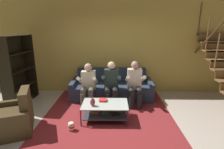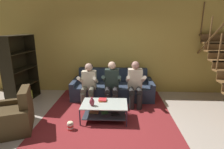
# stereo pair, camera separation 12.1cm
# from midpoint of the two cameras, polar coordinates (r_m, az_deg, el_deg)

# --- Properties ---
(ground) EXTENTS (16.80, 16.80, 0.00)m
(ground) POSITION_cam_midpoint_polar(r_m,az_deg,el_deg) (3.75, -3.63, -18.43)
(ground) COLOR #BEB0A1
(back_partition) EXTENTS (8.40, 0.12, 2.90)m
(back_partition) POSITION_cam_midpoint_polar(r_m,az_deg,el_deg) (5.61, -1.97, 8.83)
(back_partition) COLOR gold
(back_partition) RESTS_ON ground
(couch) EXTENTS (2.39, 0.91, 0.84)m
(couch) POSITION_cam_midpoint_polar(r_m,az_deg,el_deg) (5.33, -0.76, -4.51)
(couch) COLOR #2A3548
(couch) RESTS_ON ground
(person_seated_left) EXTENTS (0.50, 0.58, 1.13)m
(person_seated_left) POSITION_cam_midpoint_polar(r_m,az_deg,el_deg) (4.76, -8.55, -2.77)
(person_seated_left) COLOR #5A5748
(person_seated_left) RESTS_ON ground
(person_seated_middle) EXTENTS (0.50, 0.58, 1.19)m
(person_seated_middle) POSITION_cam_midpoint_polar(r_m,az_deg,el_deg) (4.70, -0.95, -2.52)
(person_seated_middle) COLOR black
(person_seated_middle) RESTS_ON ground
(person_seated_right) EXTENTS (0.50, 0.58, 1.20)m
(person_seated_right) POSITION_cam_midpoint_polar(r_m,az_deg,el_deg) (4.72, 6.71, -2.47)
(person_seated_right) COLOR black
(person_seated_right) RESTS_ON ground
(coffee_table) EXTENTS (1.03, 0.64, 0.40)m
(coffee_table) POSITION_cam_midpoint_polar(r_m,az_deg,el_deg) (4.08, -3.19, -11.15)
(coffee_table) COLOR #BAC3B9
(coffee_table) RESTS_ON ground
(area_rug) EXTENTS (3.06, 3.31, 0.01)m
(area_rug) POSITION_cam_midpoint_polar(r_m,az_deg,el_deg) (4.69, -1.84, -10.99)
(area_rug) COLOR maroon
(area_rug) RESTS_ON ground
(vase) EXTENTS (0.11, 0.11, 0.19)m
(vase) POSITION_cam_midpoint_polar(r_m,az_deg,el_deg) (3.90, -7.24, -8.96)
(vase) COLOR maroon
(vase) RESTS_ON coffee_table
(book_stack) EXTENTS (0.22, 0.22, 0.04)m
(book_stack) POSITION_cam_midpoint_polar(r_m,az_deg,el_deg) (4.15, -3.84, -8.32)
(book_stack) COLOR orange
(book_stack) RESTS_ON coffee_table
(bookshelf) EXTENTS (0.47, 1.12, 1.87)m
(bookshelf) POSITION_cam_midpoint_polar(r_m,az_deg,el_deg) (5.51, -29.06, -1.26)
(bookshelf) COLOR black
(bookshelf) RESTS_ON ground
(armchair) EXTENTS (1.13, 1.11, 0.88)m
(armchair) POSITION_cam_midpoint_polar(r_m,az_deg,el_deg) (4.21, -31.10, -12.41)
(armchair) COLOR #47361E
(armchair) RESTS_ON ground
(popcorn_tub) EXTENTS (0.13, 0.13, 0.19)m
(popcorn_tub) POSITION_cam_midpoint_polar(r_m,az_deg,el_deg) (3.87, -14.04, -16.11)
(popcorn_tub) COLOR red
(popcorn_tub) RESTS_ON ground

